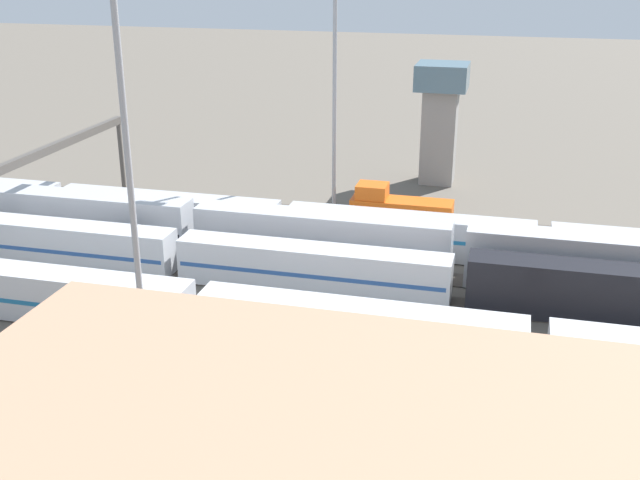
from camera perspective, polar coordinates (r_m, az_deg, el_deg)
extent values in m
plane|color=#60594F|center=(70.41, -2.26, -1.80)|extent=(400.00, 400.00, 0.00)
cube|color=#4C443D|center=(83.94, 0.64, 2.06)|extent=(140.00, 2.80, 0.12)
cube|color=#4C443D|center=(79.36, -0.22, 0.93)|extent=(140.00, 2.80, 0.12)
cube|color=#3D3833|center=(74.84, -1.18, -0.33)|extent=(140.00, 2.80, 0.12)
cube|color=#4C443D|center=(70.38, -2.26, -1.75)|extent=(140.00, 2.80, 0.12)
cube|color=#4C443D|center=(66.00, -3.49, -3.37)|extent=(140.00, 2.80, 0.12)
cube|color=#4C443D|center=(61.72, -4.90, -5.21)|extent=(140.00, 2.80, 0.12)
cube|color=#3D3833|center=(57.55, -6.52, -7.31)|extent=(140.00, 2.80, 0.12)
cube|color=black|center=(62.69, 19.03, -3.64)|extent=(18.00, 3.00, 4.40)
cube|color=silver|center=(64.31, -0.56, -2.10)|extent=(23.00, 3.00, 3.80)
cube|color=#285193|center=(64.35, -0.56, -2.18)|extent=(22.40, 3.06, 0.36)
cube|color=silver|center=(73.89, -19.02, -0.17)|extent=(23.00, 3.00, 3.80)
cube|color=#285193|center=(73.98, -19.00, -0.35)|extent=(22.40, 3.06, 0.36)
cube|color=#B7BABF|center=(72.28, 6.49, 0.41)|extent=(23.00, 3.00, 3.80)
cube|color=#1E6B9E|center=(72.23, 6.50, 0.52)|extent=(22.40, 3.06, 0.36)
cube|color=#B7BABF|center=(78.94, -11.17, 1.92)|extent=(23.00, 3.00, 3.80)
cube|color=#1E6B9E|center=(78.93, -11.17, 1.96)|extent=(22.40, 3.06, 0.36)
cube|color=#D85914|center=(77.15, 6.01, 1.69)|extent=(10.00, 3.00, 3.60)
cube|color=#D85914|center=(76.82, 3.87, 3.64)|extent=(3.00, 2.70, 1.40)
cube|color=silver|center=(54.27, 2.82, -6.69)|extent=(23.00, 3.00, 3.80)
cube|color=#1E6B9E|center=(54.25, 2.82, -6.64)|extent=(22.40, 3.06, 0.36)
cube|color=silver|center=(63.10, -19.29, -3.81)|extent=(23.00, 3.00, 3.80)
cube|color=#1E6B9E|center=(63.18, -19.27, -3.96)|extent=(22.40, 3.06, 0.36)
cube|color=#B7BABF|center=(67.39, 20.48, -1.83)|extent=(23.00, 3.00, 5.00)
cube|color=black|center=(67.63, 20.41, -2.33)|extent=(22.40, 3.06, 0.36)
cube|color=#B7BABF|center=(68.70, 0.09, -0.02)|extent=(23.00, 3.00, 5.00)
cube|color=black|center=(68.64, 0.09, 0.11)|extent=(22.40, 3.06, 0.36)
cube|color=#B7BABF|center=(77.90, -17.44, 1.55)|extent=(23.00, 3.00, 5.00)
cube|color=black|center=(78.00, -17.41, 1.33)|extent=(22.40, 3.06, 0.36)
cylinder|color=#9EA0A5|center=(82.69, 1.09, 11.70)|extent=(0.44, 0.44, 27.89)
cylinder|color=#9EA0A5|center=(51.98, -13.90, 4.98)|extent=(0.44, 0.44, 26.83)
cylinder|color=#4C4742|center=(93.70, -14.42, 5.92)|extent=(0.50, 0.50, 8.00)
cube|color=#4C4742|center=(78.58, -20.55, 5.76)|extent=(0.70, 35.00, 0.80)
cube|color=gray|center=(94.90, 8.76, 7.55)|extent=(4.00, 4.00, 11.32)
cube|color=slate|center=(93.55, 9.00, 11.82)|extent=(6.00, 6.00, 3.00)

